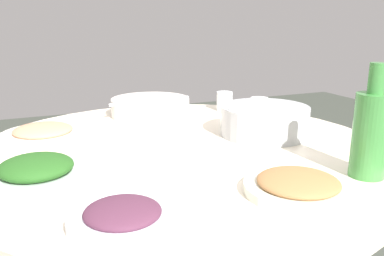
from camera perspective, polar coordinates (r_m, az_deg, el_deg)
The scene contains 10 objects.
round_dining_table at distance 1.19m, azimuth -1.70°, elevation -6.83°, with size 1.19×1.19×0.77m.
rice_bowl at distance 1.29m, azimuth 9.98°, elevation 1.11°, with size 0.27×0.27×0.10m.
soup_bowl at distance 1.54m, azimuth -5.76°, elevation 2.82°, with size 0.32×0.29×0.07m.
dish_tofu_braise at distance 0.89m, azimuth 14.45°, elevation -7.70°, with size 0.23×0.23×0.04m.
dish_shrimp at distance 1.31m, azimuth -19.90°, elevation -0.69°, with size 0.25×0.25×0.05m.
dish_greens at distance 0.99m, azimuth -20.71°, elevation -5.63°, with size 0.25×0.25×0.06m.
dish_eggplant at distance 0.75m, azimuth -9.54°, elevation -12.00°, with size 0.20×0.20×0.04m.
green_bottle at distance 1.01m, azimuth 23.47°, elevation -0.54°, with size 0.08×0.08×0.26m.
tea_cup_near at distance 1.59m, azimuth 9.26°, elevation 3.08°, with size 0.07×0.07×0.06m, color white.
tea_cup_far at distance 1.62m, azimuth 4.51°, elevation 3.70°, with size 0.06×0.06×0.07m, color white.
Camera 1 is at (-0.40, -1.03, 1.13)m, focal length 38.57 mm.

